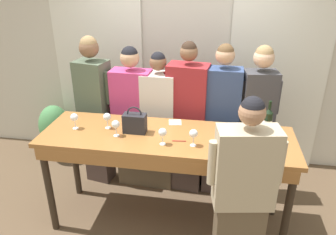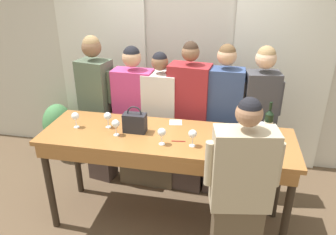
# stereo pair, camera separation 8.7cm
# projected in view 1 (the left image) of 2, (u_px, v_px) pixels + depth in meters

# --- Properties ---
(ground_plane) EXTENTS (18.00, 18.00, 0.00)m
(ground_plane) POSITION_uv_depth(u_px,v_px,m) (167.00, 220.00, 3.55)
(ground_plane) COLOR brown
(wall_back) EXTENTS (12.00, 0.06, 2.80)m
(wall_back) POSITION_uv_depth(u_px,v_px,m) (185.00, 59.00, 4.27)
(wall_back) COLOR beige
(wall_back) RESTS_ON ground_plane
(curtain_panel_left) EXTENTS (1.20, 0.03, 2.69)m
(curtain_panel_left) POSITION_uv_depth(u_px,v_px,m) (99.00, 61.00, 4.40)
(curtain_panel_left) COLOR white
(curtain_panel_left) RESTS_ON ground_plane
(curtain_panel_right) EXTENTS (1.20, 0.03, 2.69)m
(curtain_panel_right) POSITION_uv_depth(u_px,v_px,m) (277.00, 69.00, 4.06)
(curtain_panel_right) COLOR white
(curtain_panel_right) RESTS_ON ground_plane
(tasting_bar) EXTENTS (2.42, 0.75, 1.04)m
(tasting_bar) POSITION_uv_depth(u_px,v_px,m) (166.00, 148.00, 3.14)
(tasting_bar) COLOR #9E6633
(tasting_bar) RESTS_ON ground_plane
(wine_bottle) EXTENTS (0.08, 0.08, 0.33)m
(wine_bottle) POSITION_uv_depth(u_px,v_px,m) (268.00, 121.00, 3.11)
(wine_bottle) COLOR black
(wine_bottle) RESTS_ON tasting_bar
(handbag) EXTENTS (0.22, 0.12, 0.27)m
(handbag) POSITION_uv_depth(u_px,v_px,m) (135.00, 123.00, 3.13)
(handbag) COLOR #232328
(handbag) RESTS_ON tasting_bar
(wine_glass_front_left) EXTENTS (0.08, 0.08, 0.16)m
(wine_glass_front_left) POSITION_uv_depth(u_px,v_px,m) (116.00, 125.00, 3.05)
(wine_glass_front_left) COLOR white
(wine_glass_front_left) RESTS_ON tasting_bar
(wine_glass_front_mid) EXTENTS (0.08, 0.08, 0.16)m
(wine_glass_front_mid) POSITION_uv_depth(u_px,v_px,m) (74.00, 118.00, 3.19)
(wine_glass_front_mid) COLOR white
(wine_glass_front_mid) RESTS_ON tasting_bar
(wine_glass_front_right) EXTENTS (0.08, 0.08, 0.16)m
(wine_glass_front_right) POSITION_uv_depth(u_px,v_px,m) (163.00, 133.00, 2.91)
(wine_glass_front_right) COLOR white
(wine_glass_front_right) RESTS_ON tasting_bar
(wine_glass_center_left) EXTENTS (0.08, 0.08, 0.16)m
(wine_glass_center_left) POSITION_uv_depth(u_px,v_px,m) (261.00, 125.00, 3.05)
(wine_glass_center_left) COLOR white
(wine_glass_center_left) RESTS_ON tasting_bar
(wine_glass_center_mid) EXTENTS (0.08, 0.08, 0.16)m
(wine_glass_center_mid) POSITION_uv_depth(u_px,v_px,m) (107.00, 117.00, 3.20)
(wine_glass_center_mid) COLOR white
(wine_glass_center_mid) RESTS_ON tasting_bar
(wine_glass_center_right) EXTENTS (0.08, 0.08, 0.16)m
(wine_glass_center_right) POSITION_uv_depth(u_px,v_px,m) (193.00, 134.00, 2.88)
(wine_glass_center_right) COLOR white
(wine_glass_center_right) RESTS_ON tasting_bar
(napkin) EXTENTS (0.15, 0.15, 0.00)m
(napkin) POSITION_uv_depth(u_px,v_px,m) (175.00, 122.00, 3.36)
(napkin) COLOR white
(napkin) RESTS_ON tasting_bar
(pen) EXTENTS (0.13, 0.02, 0.01)m
(pen) POSITION_uv_depth(u_px,v_px,m) (179.00, 141.00, 3.00)
(pen) COLOR maroon
(pen) RESTS_ON tasting_bar
(guest_olive_jacket) EXTENTS (0.47, 0.33, 1.83)m
(guest_olive_jacket) POSITION_uv_depth(u_px,v_px,m) (95.00, 110.00, 3.88)
(guest_olive_jacket) COLOR #473833
(guest_olive_jacket) RESTS_ON ground_plane
(guest_pink_top) EXTENTS (0.56, 0.25, 1.73)m
(guest_pink_top) POSITION_uv_depth(u_px,v_px,m) (133.00, 118.00, 3.84)
(guest_pink_top) COLOR brown
(guest_pink_top) RESTS_ON ground_plane
(guest_cream_sweater) EXTENTS (0.49, 0.27, 1.68)m
(guest_cream_sweater) POSITION_uv_depth(u_px,v_px,m) (159.00, 123.00, 3.81)
(guest_cream_sweater) COLOR brown
(guest_cream_sweater) RESTS_ON ground_plane
(guest_striped_shirt) EXTENTS (0.56, 0.32, 1.81)m
(guest_striped_shirt) POSITION_uv_depth(u_px,v_px,m) (187.00, 120.00, 3.73)
(guest_striped_shirt) COLOR #473833
(guest_striped_shirt) RESTS_ON ground_plane
(guest_navy_coat) EXTENTS (0.51, 0.24, 1.80)m
(guest_navy_coat) POSITION_uv_depth(u_px,v_px,m) (220.00, 121.00, 3.67)
(guest_navy_coat) COLOR #473833
(guest_navy_coat) RESTS_ON ground_plane
(guest_beige_cap) EXTENTS (0.46, 0.29, 1.80)m
(guest_beige_cap) POSITION_uv_depth(u_px,v_px,m) (256.00, 122.00, 3.60)
(guest_beige_cap) COLOR brown
(guest_beige_cap) RESTS_ON ground_plane
(host_pouring) EXTENTS (0.57, 0.29, 1.71)m
(host_pouring) POSITION_uv_depth(u_px,v_px,m) (242.00, 198.00, 2.54)
(host_pouring) COLOR brown
(host_pouring) RESTS_ON ground_plane
(potted_plant) EXTENTS (0.42, 0.42, 0.80)m
(potted_plant) POSITION_uv_depth(u_px,v_px,m) (55.00, 129.00, 4.54)
(potted_plant) COLOR #4C4C51
(potted_plant) RESTS_ON ground_plane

